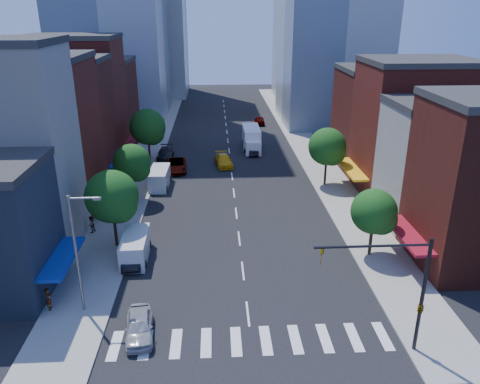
# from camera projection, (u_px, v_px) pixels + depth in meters

# --- Properties ---
(ground) EXTENTS (220.00, 220.00, 0.00)m
(ground) POSITION_uv_depth(u_px,v_px,m) (248.00, 314.00, 34.08)
(ground) COLOR black
(ground) RESTS_ON ground
(sidewalk_left) EXTENTS (5.00, 120.00, 0.15)m
(sidewalk_left) POSITION_uv_depth(u_px,v_px,m) (147.00, 155.00, 70.58)
(sidewalk_left) COLOR gray
(sidewalk_left) RESTS_ON ground
(sidewalk_right) EXTENTS (5.00, 120.00, 0.15)m
(sidewalk_right) POSITION_uv_depth(u_px,v_px,m) (311.00, 153.00, 71.85)
(sidewalk_right) COLOR gray
(sidewalk_right) RESTS_ON ground
(crosswalk) EXTENTS (19.00, 3.00, 0.01)m
(crosswalk) POSITION_uv_depth(u_px,v_px,m) (251.00, 341.00, 31.29)
(crosswalk) COLOR silver
(crosswalk) RESTS_ON ground
(bldg_left_1) EXTENTS (12.00, 8.00, 18.00)m
(bldg_left_1) POSITION_uv_depth(u_px,v_px,m) (0.00, 153.00, 40.87)
(bldg_left_1) COLOR silver
(bldg_left_1) RESTS_ON ground
(bldg_left_2) EXTENTS (12.00, 9.00, 16.00)m
(bldg_left_2) POSITION_uv_depth(u_px,v_px,m) (36.00, 138.00, 49.13)
(bldg_left_2) COLOR maroon
(bldg_left_2) RESTS_ON ground
(bldg_left_3) EXTENTS (12.00, 8.00, 15.00)m
(bldg_left_3) POSITION_uv_depth(u_px,v_px,m) (61.00, 124.00, 57.21)
(bldg_left_3) COLOR #4A1A12
(bldg_left_3) RESTS_ON ground
(bldg_left_4) EXTENTS (12.00, 9.00, 17.00)m
(bldg_left_4) POSITION_uv_depth(u_px,v_px,m) (78.00, 103.00, 64.75)
(bldg_left_4) COLOR maroon
(bldg_left_4) RESTS_ON ground
(bldg_left_5) EXTENTS (12.00, 10.00, 13.00)m
(bldg_left_5) POSITION_uv_depth(u_px,v_px,m) (96.00, 105.00, 74.31)
(bldg_left_5) COLOR #4A1A12
(bldg_left_5) RESTS_ON ground
(bldg_right_1) EXTENTS (12.00, 8.00, 12.00)m
(bldg_right_1) POSITION_uv_depth(u_px,v_px,m) (446.00, 166.00, 46.88)
(bldg_right_1) COLOR silver
(bldg_right_1) RESTS_ON ground
(bldg_right_2) EXTENTS (12.00, 10.00, 15.00)m
(bldg_right_2) POSITION_uv_depth(u_px,v_px,m) (413.00, 130.00, 54.70)
(bldg_right_2) COLOR maroon
(bldg_right_2) RESTS_ON ground
(bldg_right_3) EXTENTS (12.00, 10.00, 13.00)m
(bldg_right_3) POSITION_uv_depth(u_px,v_px,m) (383.00, 119.00, 64.35)
(bldg_right_3) COLOR #4A1A12
(bldg_right_3) RESTS_ON ground
(traffic_signal) EXTENTS (7.24, 2.24, 8.00)m
(traffic_signal) POSITION_uv_depth(u_px,v_px,m) (414.00, 296.00, 28.88)
(traffic_signal) COLOR black
(traffic_signal) RESTS_ON sidewalk_right
(streetlight) EXTENTS (2.25, 0.25, 9.00)m
(streetlight) POSITION_uv_depth(u_px,v_px,m) (78.00, 247.00, 32.48)
(streetlight) COLOR slate
(streetlight) RESTS_ON sidewalk_left
(tree_left_near) EXTENTS (4.80, 4.80, 7.30)m
(tree_left_near) POSITION_uv_depth(u_px,v_px,m) (113.00, 199.00, 41.87)
(tree_left_near) COLOR black
(tree_left_near) RESTS_ON sidewalk_left
(tree_left_mid) EXTENTS (4.20, 4.20, 6.65)m
(tree_left_mid) POSITION_uv_depth(u_px,v_px,m) (133.00, 164.00, 52.22)
(tree_left_mid) COLOR black
(tree_left_mid) RESTS_ON sidewalk_left
(tree_left_far) EXTENTS (5.00, 5.00, 7.75)m
(tree_left_far) POSITION_uv_depth(u_px,v_px,m) (149.00, 128.00, 64.98)
(tree_left_far) COLOR black
(tree_left_far) RESTS_ON sidewalk_left
(tree_right_near) EXTENTS (4.00, 4.00, 6.20)m
(tree_right_near) POSITION_uv_depth(u_px,v_px,m) (376.00, 213.00, 40.50)
(tree_right_near) COLOR black
(tree_right_near) RESTS_ON sidewalk_right
(tree_right_far) EXTENTS (4.60, 4.60, 7.20)m
(tree_right_far) POSITION_uv_depth(u_px,v_px,m) (328.00, 148.00, 56.97)
(tree_right_far) COLOR black
(tree_right_far) RESTS_ON sidewalk_right
(parked_car_front) EXTENTS (2.33, 4.66, 1.53)m
(parked_car_front) POSITION_uv_depth(u_px,v_px,m) (139.00, 326.00, 31.56)
(parked_car_front) COLOR #A6A7AB
(parked_car_front) RESTS_ON ground
(parked_car_second) EXTENTS (1.97, 4.77, 1.54)m
(parked_car_second) POSITION_uv_depth(u_px,v_px,m) (133.00, 255.00, 40.67)
(parked_car_second) COLOR black
(parked_car_second) RESTS_ON ground
(parked_car_third) EXTENTS (3.07, 5.91, 1.59)m
(parked_car_third) POSITION_uv_depth(u_px,v_px,m) (176.00, 165.00, 63.79)
(parked_car_third) COLOR #999999
(parked_car_third) RESTS_ON ground
(parked_car_rear) EXTENTS (2.23, 5.47, 1.59)m
(parked_car_rear) POSITION_uv_depth(u_px,v_px,m) (165.00, 154.00, 68.86)
(parked_car_rear) COLOR black
(parked_car_rear) RESTS_ON ground
(cargo_van_near) EXTENTS (2.26, 5.36, 2.27)m
(cargo_van_near) POSITION_uv_depth(u_px,v_px,m) (135.00, 248.00, 41.09)
(cargo_van_near) COLOR silver
(cargo_van_near) RESTS_ON ground
(cargo_van_far) EXTENTS (2.34, 5.48, 2.31)m
(cargo_van_far) POSITION_uv_depth(u_px,v_px,m) (159.00, 178.00, 57.85)
(cargo_van_far) COLOR silver
(cargo_van_far) RESTS_ON ground
(taxi) EXTENTS (2.79, 5.45, 1.51)m
(taxi) POSITION_uv_depth(u_px,v_px,m) (224.00, 160.00, 65.90)
(taxi) COLOR #E6A90C
(taxi) RESTS_ON ground
(traffic_car_oncoming) EXTENTS (1.74, 4.11, 1.32)m
(traffic_car_oncoming) POSITION_uv_depth(u_px,v_px,m) (252.00, 150.00, 71.07)
(traffic_car_oncoming) COLOR black
(traffic_car_oncoming) RESTS_ON ground
(traffic_car_far) EXTENTS (1.91, 4.48, 1.51)m
(traffic_car_far) POSITION_uv_depth(u_px,v_px,m) (260.00, 120.00, 89.61)
(traffic_car_far) COLOR #999999
(traffic_car_far) RESTS_ON ground
(box_truck) EXTENTS (2.63, 8.34, 3.36)m
(box_truck) POSITION_uv_depth(u_px,v_px,m) (252.00, 139.00, 73.40)
(box_truck) COLOR white
(box_truck) RESTS_ON ground
(pedestrian_near) EXTENTS (0.57, 0.73, 1.76)m
(pedestrian_near) POSITION_uv_depth(u_px,v_px,m) (49.00, 299.00, 34.07)
(pedestrian_near) COLOR #999999
(pedestrian_near) RESTS_ON sidewalk_left
(pedestrian_far) EXTENTS (0.95, 1.02, 1.69)m
(pedestrian_far) POSITION_uv_depth(u_px,v_px,m) (91.00, 224.00, 45.85)
(pedestrian_far) COLOR #999999
(pedestrian_far) RESTS_ON sidewalk_left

